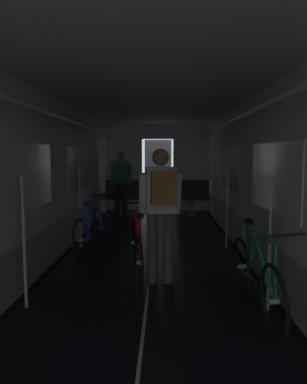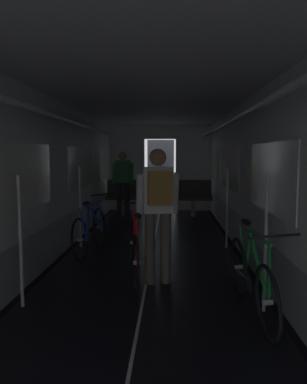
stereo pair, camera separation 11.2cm
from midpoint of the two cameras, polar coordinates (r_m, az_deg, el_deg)
name	(u,v)px [view 1 (the left image)]	position (r m, az deg, el deg)	size (l,w,h in m)	color
train_car_shell	(151,148)	(5.27, -1.02, 6.68)	(3.14, 12.34, 2.57)	black
bench_seat_far_left	(123,194)	(9.86, -5.05, -0.33)	(0.98, 0.51, 0.95)	gray
bench_seat_far_right	(191,194)	(9.82, 5.44, -0.36)	(0.98, 0.51, 0.95)	gray
bicycle_blue	(91,230)	(6.21, -10.02, -5.77)	(0.48, 1.69, 0.95)	black
bicycle_green	(256,277)	(3.98, 14.59, -12.43)	(0.44, 1.69, 0.95)	black
person_cyclist_aisle	(161,203)	(4.57, 0.43, -1.76)	(0.56, 0.43, 1.69)	brown
bicycle_red_in_aisle	(137,248)	(4.98, -3.15, -8.56)	(0.44, 1.68, 0.94)	black
person_standing_near_bench	(121,180)	(9.46, -5.32, 1.88)	(0.53, 0.23, 1.69)	#2D2D33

